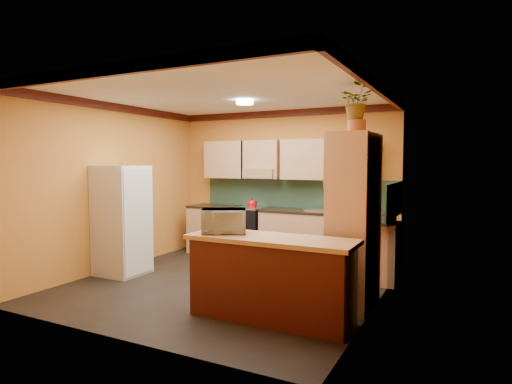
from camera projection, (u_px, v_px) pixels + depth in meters
room_shell at (236, 139)px, 6.22m from camera, size 4.24×4.24×2.72m
base_cabinets_back at (279, 235)px, 7.67m from camera, size 3.65×0.60×0.88m
countertop_back at (279, 210)px, 7.64m from camera, size 3.65×0.62×0.04m
stove at (249, 232)px, 7.95m from camera, size 0.58×0.58×0.91m
kettle at (252, 203)px, 7.82m from camera, size 0.18×0.18×0.18m
sink at (321, 210)px, 7.29m from camera, size 0.48×0.40×0.03m
base_cabinets_right at (370, 251)px, 6.31m from camera, size 0.60×0.80×0.88m
countertop_right at (371, 220)px, 6.27m from camera, size 0.62×0.80×0.04m
fridge at (122, 220)px, 6.67m from camera, size 0.68×0.66×1.70m
pantry at (354, 220)px, 5.18m from camera, size 0.48×0.90×2.10m
fern_pot at (357, 127)px, 5.14m from camera, size 0.22×0.22×0.16m
fern at (357, 102)px, 5.12m from camera, size 0.45×0.41×0.43m
breakfast_bar at (271, 281)px, 4.74m from camera, size 1.80×0.55×0.88m
bar_top at (271, 239)px, 4.71m from camera, size 1.90×0.65×0.05m
microwave at (224, 221)px, 4.97m from camera, size 0.61×0.55×0.28m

